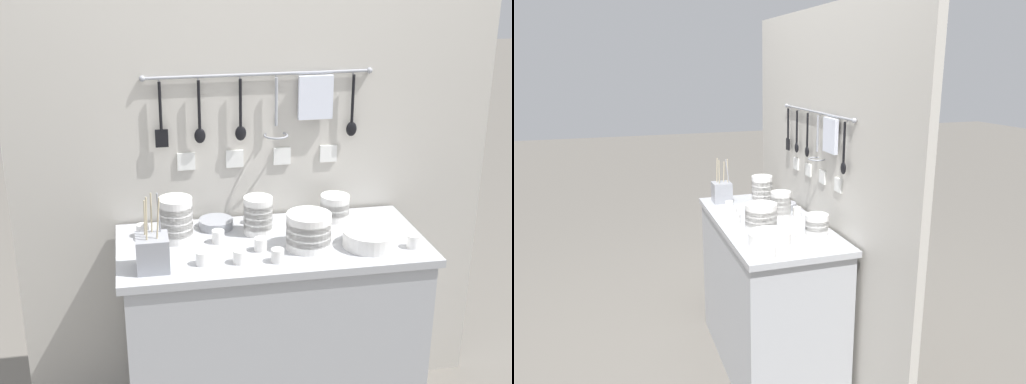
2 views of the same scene
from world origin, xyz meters
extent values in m
cube|color=#ADAFB5|center=(0.00, 0.00, 0.85)|extent=(1.16, 0.54, 0.03)
cube|color=#ADAFB5|center=(0.00, 0.00, 0.42)|extent=(1.11, 0.52, 0.84)
cube|color=#BCB7AD|center=(0.00, 0.30, 0.99)|extent=(1.96, 0.04, 1.99)
cylinder|color=#93969E|center=(0.00, 0.27, 1.45)|extent=(0.89, 0.01, 0.01)
sphere|color=#93969E|center=(-0.44, 0.27, 1.45)|extent=(0.02, 0.02, 0.02)
sphere|color=#93969E|center=(0.44, 0.27, 1.45)|extent=(0.02, 0.02, 0.02)
cylinder|color=black|center=(-0.38, 0.26, 1.34)|extent=(0.01, 0.01, 0.19)
cube|color=black|center=(-0.38, 0.26, 1.22)|extent=(0.05, 0.01, 0.07)
cylinder|color=#93969E|center=(-0.38, 0.27, 1.44)|extent=(0.01, 0.01, 0.02)
cylinder|color=black|center=(-0.23, 0.26, 1.34)|extent=(0.01, 0.01, 0.19)
ellipsoid|color=black|center=(-0.23, 0.26, 1.22)|extent=(0.04, 0.02, 0.06)
cylinder|color=#93969E|center=(-0.23, 0.27, 1.44)|extent=(0.01, 0.01, 0.02)
cylinder|color=black|center=(-0.07, 0.26, 1.34)|extent=(0.01, 0.01, 0.19)
ellipsoid|color=black|center=(-0.07, 0.26, 1.22)|extent=(0.04, 0.02, 0.06)
cylinder|color=#93969E|center=(-0.07, 0.27, 1.44)|extent=(0.01, 0.01, 0.02)
cylinder|color=#93969E|center=(0.07, 0.26, 1.34)|extent=(0.01, 0.01, 0.19)
torus|color=#93969E|center=(0.07, 0.26, 1.21)|extent=(0.10, 0.10, 0.01)
cylinder|color=#93969E|center=(0.07, 0.27, 1.44)|extent=(0.01, 0.01, 0.02)
cube|color=silver|center=(0.22, 0.26, 1.35)|extent=(0.14, 0.02, 0.17)
cylinder|color=#93969E|center=(0.22, 0.27, 1.44)|extent=(0.01, 0.01, 0.02)
cylinder|color=black|center=(0.38, 0.26, 1.34)|extent=(0.01, 0.01, 0.19)
ellipsoid|color=black|center=(0.38, 0.26, 1.22)|extent=(0.04, 0.02, 0.06)
cylinder|color=#93969E|center=(0.38, 0.27, 1.44)|extent=(0.01, 0.01, 0.02)
cube|color=white|center=(-0.29, 0.28, 1.11)|extent=(0.07, 0.01, 0.07)
cube|color=white|center=(-0.10, 0.28, 1.11)|extent=(0.07, 0.01, 0.07)
cube|color=white|center=(0.10, 0.28, 1.11)|extent=(0.07, 0.01, 0.07)
cube|color=white|center=(0.29, 0.28, 1.11)|extent=(0.07, 0.01, 0.07)
cylinder|color=white|center=(-0.04, 0.09, 0.89)|extent=(0.11, 0.11, 0.05)
cylinder|color=white|center=(-0.04, 0.09, 0.92)|extent=(0.11, 0.11, 0.05)
cylinder|color=white|center=(-0.04, 0.09, 0.94)|extent=(0.11, 0.11, 0.05)
cylinder|color=white|center=(-0.04, 0.09, 0.97)|extent=(0.11, 0.11, 0.05)
cylinder|color=white|center=(-0.04, 0.09, 0.99)|extent=(0.11, 0.11, 0.05)
cylinder|color=white|center=(-0.35, 0.08, 0.89)|extent=(0.13, 0.13, 0.05)
cylinder|color=white|center=(-0.35, 0.08, 0.92)|extent=(0.13, 0.13, 0.05)
cylinder|color=white|center=(-0.35, 0.08, 0.95)|extent=(0.13, 0.13, 0.05)
cylinder|color=white|center=(-0.35, 0.08, 0.98)|extent=(0.13, 0.13, 0.05)
cylinder|color=white|center=(-0.35, 0.08, 1.01)|extent=(0.13, 0.13, 0.05)
cylinder|color=white|center=(0.12, -0.07, 0.89)|extent=(0.17, 0.17, 0.05)
cylinder|color=white|center=(0.12, -0.07, 0.92)|extent=(0.17, 0.17, 0.05)
cylinder|color=white|center=(0.12, -0.07, 0.95)|extent=(0.17, 0.17, 0.05)
cylinder|color=white|center=(0.12, -0.07, 0.98)|extent=(0.17, 0.17, 0.05)
cylinder|color=white|center=(0.29, 0.17, 0.89)|extent=(0.12, 0.12, 0.05)
cylinder|color=white|center=(0.29, 0.17, 0.92)|extent=(0.12, 0.12, 0.05)
cylinder|color=white|center=(0.29, 0.17, 0.95)|extent=(0.12, 0.12, 0.05)
cylinder|color=white|center=(0.35, -0.10, 0.87)|extent=(0.20, 0.20, 0.01)
cylinder|color=white|center=(0.35, -0.10, 0.88)|extent=(0.20, 0.20, 0.01)
cylinder|color=white|center=(0.35, -0.10, 0.89)|extent=(0.20, 0.20, 0.01)
cylinder|color=white|center=(0.35, -0.10, 0.90)|extent=(0.20, 0.20, 0.01)
cylinder|color=white|center=(0.35, -0.10, 0.91)|extent=(0.20, 0.20, 0.01)
cylinder|color=white|center=(0.35, -0.10, 0.92)|extent=(0.20, 0.20, 0.01)
cylinder|color=#93969E|center=(-0.19, 0.17, 0.88)|extent=(0.14, 0.14, 0.04)
cube|color=#93969E|center=(-0.45, -0.15, 0.93)|extent=(0.11, 0.11, 0.12)
cylinder|color=#C6B793|center=(-0.43, -0.17, 1.03)|extent=(0.02, 0.01, 0.21)
cylinder|color=#C6B793|center=(-0.45, -0.11, 1.03)|extent=(0.01, 0.01, 0.21)
cylinder|color=#93969E|center=(-0.42, -0.11, 1.03)|extent=(0.01, 0.03, 0.21)
cylinder|color=#C6B793|center=(-0.47, -0.13, 1.02)|extent=(0.01, 0.01, 0.19)
cylinder|color=#C6B793|center=(-0.47, -0.17, 1.04)|extent=(0.01, 0.01, 0.21)
cylinder|color=white|center=(-0.28, -0.14, 0.89)|extent=(0.05, 0.05, 0.05)
cylinder|color=white|center=(0.50, -0.15, 0.89)|extent=(0.05, 0.05, 0.05)
cylinder|color=white|center=(-0.20, 0.03, 0.89)|extent=(0.05, 0.05, 0.05)
cylinder|color=white|center=(-0.15, -0.16, 0.89)|extent=(0.05, 0.05, 0.05)
cylinder|color=white|center=(0.40, 0.03, 0.89)|extent=(0.05, 0.05, 0.05)
cylinder|color=white|center=(-0.48, 0.14, 0.89)|extent=(0.05, 0.05, 0.05)
cylinder|color=white|center=(-0.02, -0.17, 0.89)|extent=(0.05, 0.05, 0.05)
cylinder|color=white|center=(-0.06, -0.07, 0.89)|extent=(0.05, 0.05, 0.05)
cylinder|color=white|center=(-0.04, 0.19, 0.89)|extent=(0.05, 0.05, 0.05)
camera|label=1|loc=(-0.50, -2.39, 1.98)|focal=50.00mm
camera|label=2|loc=(2.47, -0.80, 1.70)|focal=35.00mm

